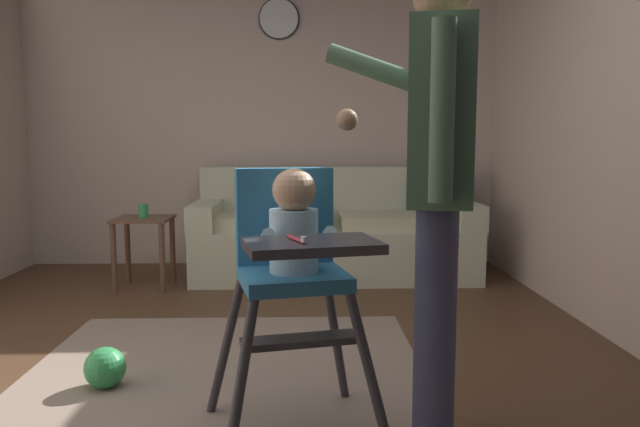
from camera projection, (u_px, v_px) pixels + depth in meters
ground at (218, 417)px, 2.45m from camera, size 5.62×7.39×0.10m
wall_far at (262, 117)px, 5.20m from camera, size 4.82×0.06×2.56m
couch at (335, 234)px, 4.81m from camera, size 2.20×0.86×0.86m
high_chair at (293, 250)px, 2.11m from camera, size 0.72×0.81×0.98m
adult_standing at (436, 185)px, 2.00m from camera, size 0.51×0.56×1.64m
toy_ball at (105, 368)px, 2.62m from camera, size 0.18×0.18×0.18m
side_table at (144, 236)px, 4.38m from camera, size 0.40×0.40×0.52m
sippy_cup at (144, 211)px, 4.36m from camera, size 0.07×0.07×0.10m
wall_clock at (279, 19)px, 5.06m from camera, size 0.35×0.04×0.35m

